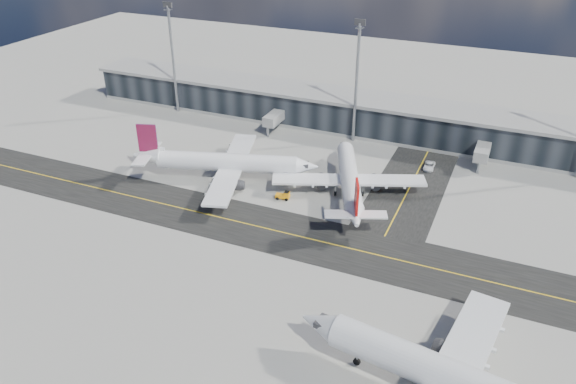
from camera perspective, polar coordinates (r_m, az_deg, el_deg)
name	(u,v)px	position (r m, az deg, el deg)	size (l,w,h in m)	color
ground	(269,243)	(98.09, -1.97, -5.18)	(300.00, 300.00, 0.00)	gray
taxiway_lanes	(312,218)	(105.09, 2.46, -2.63)	(180.00, 63.00, 0.03)	black
terminal_concourse	(362,115)	(142.23, 7.57, 7.73)	(152.00, 19.80, 8.80)	black
floodlight_masts	(357,78)	(132.15, 6.99, 11.41)	(102.50, 0.70, 28.90)	gray
airliner_af	(224,162)	(117.76, -6.50, 3.00)	(38.38, 33.08, 11.59)	white
airliner_redtail	(349,179)	(111.48, 6.26, 1.28)	(30.11, 34.80, 10.72)	white
baggage_tug	(284,195)	(110.61, -0.41, -0.35)	(2.94, 1.81, 1.73)	#FB9C0D
service_van	(429,166)	(126.50, 14.15, 2.58)	(2.17, 4.71, 1.31)	white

